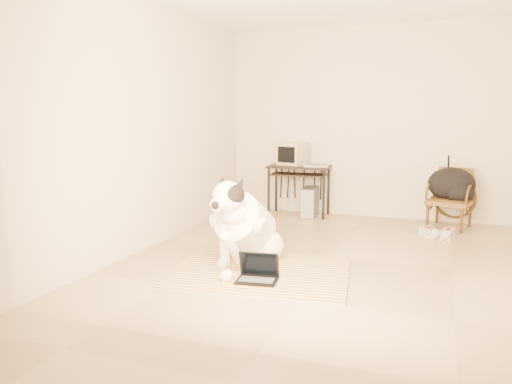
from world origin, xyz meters
The scene contains 15 objects.
floor centered at (0.00, 0.00, 0.00)m, with size 4.50×4.50×0.00m, color tan.
wall_back centered at (0.00, 2.25, 1.35)m, with size 4.50×4.50×0.00m, color beige.
wall_front centered at (0.00, -2.25, 1.35)m, with size 4.50×4.50×0.00m, color beige.
wall_left centered at (-2.00, 0.00, 1.35)m, with size 4.50×4.50×0.00m, color beige.
rug centered at (-0.52, -0.80, 0.01)m, with size 1.79×1.46×0.02m.
dog centered at (-0.76, -0.54, 0.37)m, with size 0.63×1.32×0.95m.
laptop centered at (-0.45, -1.02, 0.08)m, with size 0.39×0.30×0.25m.
computer_desk centered at (-0.90, 1.96, 0.63)m, with size 0.90×0.53×0.73m.
crt_monitor centered at (-1.02, 2.02, 0.90)m, with size 0.44×0.43×0.32m.
desk_keyboard centered at (-0.62, 1.86, 0.75)m, with size 0.34×0.12×0.02m, color #BCAF93.
pc_tower centered at (-0.73, 1.95, 0.21)m, with size 0.22×0.47×0.42m.
rattan_chair centered at (1.18, 1.90, 0.39)m, with size 0.63×0.61×0.78m.
backpack centered at (1.19, 1.88, 0.56)m, with size 0.59×0.53×0.44m.
sneaker_left centered at (0.94, 1.28, 0.05)m, with size 0.25×0.32×0.11m.
sneaker_right centered at (1.15, 1.28, 0.05)m, with size 0.19×0.32×0.11m.
Camera 1 is at (1.00, -5.01, 1.48)m, focal length 35.00 mm.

